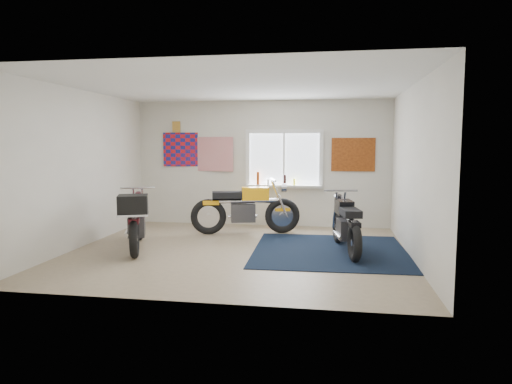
% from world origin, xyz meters
% --- Properties ---
extents(ground, '(5.50, 5.50, 0.00)m').
position_xyz_m(ground, '(0.00, 0.00, 0.00)').
color(ground, '#9E896B').
rests_on(ground, ground).
extents(room_shell, '(5.50, 5.50, 5.50)m').
position_xyz_m(room_shell, '(0.00, 0.00, 1.64)').
color(room_shell, white).
rests_on(room_shell, ground).
extents(navy_rug, '(2.58, 2.68, 0.01)m').
position_xyz_m(navy_rug, '(1.49, 0.25, 0.01)').
color(navy_rug, black).
rests_on(navy_rug, ground).
extents(window_assembly, '(1.66, 0.17, 1.26)m').
position_xyz_m(window_assembly, '(0.50, 2.47, 1.37)').
color(window_assembly, white).
rests_on(window_assembly, room_shell).
extents(oil_bottles, '(0.84, 0.07, 0.28)m').
position_xyz_m(oil_bottles, '(0.24, 2.40, 1.01)').
color(oil_bottles, brown).
rests_on(oil_bottles, window_assembly).
extents(flag_display, '(1.60, 0.10, 1.17)m').
position_xyz_m(flag_display, '(-1.90, 2.48, 2.15)').
color(flag_display, red).
rests_on(flag_display, room_shell).
extents(triumph_poster, '(0.90, 0.03, 0.70)m').
position_xyz_m(triumph_poster, '(1.95, 2.48, 1.55)').
color(triumph_poster, '#A54C14').
rests_on(triumph_poster, room_shell).
extents(yellow_triumph, '(2.14, 0.79, 1.09)m').
position_xyz_m(yellow_triumph, '(-0.17, 1.50, 0.48)').
color(yellow_triumph, black).
rests_on(yellow_triumph, ground).
extents(black_chrome_bike, '(0.60, 1.92, 0.99)m').
position_xyz_m(black_chrome_bike, '(1.75, 0.25, 0.43)').
color(black_chrome_bike, black).
rests_on(black_chrome_bike, navy_rug).
extents(maroon_tourer, '(1.01, 1.95, 1.01)m').
position_xyz_m(maroon_tourer, '(-1.69, -0.22, 0.53)').
color(maroon_tourer, black).
rests_on(maroon_tourer, ground).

